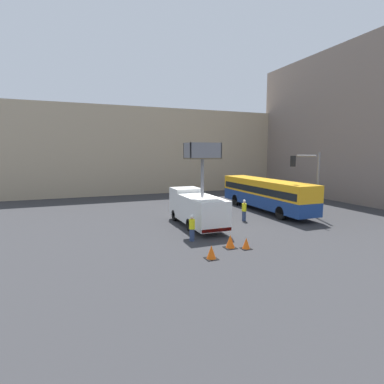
% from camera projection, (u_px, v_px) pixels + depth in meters
% --- Properties ---
extents(ground_plane, '(120.00, 120.00, 0.00)m').
position_uv_depth(ground_plane, '(207.00, 229.00, 22.39)').
color(ground_plane, '#333335').
extents(building_backdrop_far, '(44.00, 10.00, 11.73)m').
position_uv_depth(building_backdrop_far, '(139.00, 151.00, 44.96)').
color(building_backdrop_far, tan).
rests_on(building_backdrop_far, ground_plane).
extents(building_backdrop_side, '(10.00, 28.00, 17.85)m').
position_uv_depth(building_backdrop_side, '(368.00, 126.00, 36.42)').
color(building_backdrop_side, gray).
rests_on(building_backdrop_side, ground_plane).
extents(utility_truck, '(2.39, 7.05, 6.34)m').
position_uv_depth(utility_truck, '(196.00, 206.00, 22.93)').
color(utility_truck, silver).
rests_on(utility_truck, ground_plane).
extents(city_bus, '(2.45, 12.32, 3.05)m').
position_uv_depth(city_bus, '(265.00, 192.00, 29.11)').
color(city_bus, navy).
rests_on(city_bus, ground_plane).
extents(traffic_light_pole, '(2.79, 2.54, 5.70)m').
position_uv_depth(traffic_light_pole, '(309.00, 174.00, 25.40)').
color(traffic_light_pole, slate).
rests_on(traffic_light_pole, ground_plane).
extents(road_worker_near_truck, '(0.38, 0.38, 1.74)m').
position_uv_depth(road_worker_near_truck, '(192.00, 228.00, 19.18)').
color(road_worker_near_truck, navy).
rests_on(road_worker_near_truck, ground_plane).
extents(road_worker_directing, '(0.38, 0.38, 1.80)m').
position_uv_depth(road_worker_directing, '(244.00, 210.00, 24.85)').
color(road_worker_directing, navy).
rests_on(road_worker_directing, ground_plane).
extents(traffic_cone_near_truck, '(0.66, 0.66, 0.75)m').
position_uv_depth(traffic_cone_near_truck, '(211.00, 253.00, 15.97)').
color(traffic_cone_near_truck, black).
rests_on(traffic_cone_near_truck, ground_plane).
extents(traffic_cone_mid_road, '(0.59, 0.59, 0.67)m').
position_uv_depth(traffic_cone_mid_road, '(246.00, 244.00, 17.65)').
color(traffic_cone_mid_road, black).
rests_on(traffic_cone_mid_road, ground_plane).
extents(traffic_cone_far_side, '(0.70, 0.70, 0.79)m').
position_uv_depth(traffic_cone_far_side, '(230.00, 242.00, 17.80)').
color(traffic_cone_far_side, black).
rests_on(traffic_cone_far_side, ground_plane).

